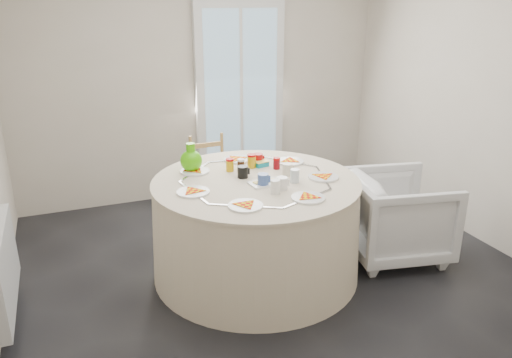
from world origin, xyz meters
name	(u,v)px	position (x,y,z in m)	size (l,w,h in m)	color
floor	(277,276)	(0.00, 0.00, 0.00)	(4.00, 4.00, 0.00)	black
wall_back	(203,78)	(0.00, 2.00, 1.30)	(4.00, 0.02, 2.60)	#BCB5A3
wall_right	(494,98)	(2.00, 0.00, 1.30)	(0.02, 4.00, 2.60)	#BCB5A3
glass_door	(240,99)	(0.40, 1.95, 1.05)	(1.00, 0.08, 2.10)	silver
radiator	(5,268)	(-1.94, 0.20, 0.38)	(0.07, 1.00, 0.55)	silver
table	(256,229)	(-0.13, 0.14, 0.38)	(1.65, 1.65, 0.83)	beige
wooden_chair	(212,175)	(-0.15, 1.26, 0.47)	(0.38, 0.36, 0.85)	tan
armchair	(397,213)	(1.08, -0.04, 0.39)	(0.78, 0.73, 0.81)	silver
place_settings	(256,183)	(-0.13, 0.14, 0.77)	(1.28, 1.28, 0.02)	white
jar_cluster	(252,167)	(-0.07, 0.37, 0.82)	(0.42, 0.21, 0.12)	#965D19
butter_tub	(261,167)	(0.03, 0.43, 0.79)	(0.12, 0.08, 0.05)	#0D8DA5
green_pitcher	(191,162)	(-0.53, 0.52, 0.87)	(0.18, 0.18, 0.23)	#43BA06
cheese_platter	(266,186)	(-0.09, 0.04, 0.77)	(0.25, 0.16, 0.03)	white
mugs_glasses	(270,177)	(-0.02, 0.11, 0.81)	(0.62, 0.62, 0.11)	gray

